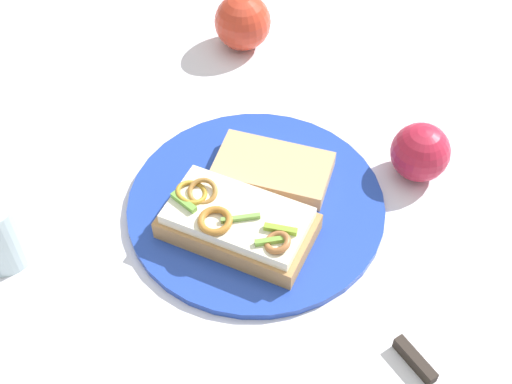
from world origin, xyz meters
The scene contains 7 objects.
ground_plane centered at (0.00, 0.00, 0.00)m, with size 2.00×2.00×0.00m, color silver.
plate centered at (0.00, 0.00, 0.01)m, with size 0.31×0.31×0.01m, color #2343B2.
sandwich centered at (-0.01, -0.05, 0.03)m, with size 0.18×0.12×0.05m.
bread_slice_side centered at (0.01, 0.05, 0.02)m, with size 0.14×0.08×0.02m, color tan.
apple_0 centered at (-0.11, 0.30, 0.04)m, with size 0.08×0.08×0.08m, color red.
apple_1 centered at (0.18, 0.12, 0.04)m, with size 0.07×0.07×0.07m, color #B71F38.
knife centered at (0.23, -0.16, 0.01)m, with size 0.10×0.09×0.02m.
Camera 1 is at (0.16, -0.52, 0.67)m, focal length 49.35 mm.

